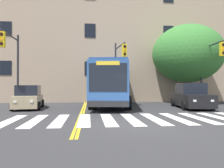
{
  "coord_description": "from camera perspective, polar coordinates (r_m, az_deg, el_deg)",
  "views": [
    {
      "loc": [
        -2.01,
        -9.17,
        1.7
      ],
      "look_at": [
        -0.29,
        8.71,
        1.84
      ],
      "focal_mm": 35.0,
      "sensor_mm": 36.0,
      "label": 1
    }
  ],
  "objects": [
    {
      "name": "ground_plane",
      "position": [
        9.54,
        6.88,
        -10.7
      ],
      "size": [
        120.0,
        120.0,
        0.0
      ],
      "primitive_type": "plane",
      "color": "#303033"
    },
    {
      "name": "crosswalk",
      "position": [
        11.41,
        8.07,
        -8.99
      ],
      "size": [
        13.7,
        4.24,
        0.01
      ],
      "color": "white",
      "rests_on": "ground"
    },
    {
      "name": "lane_line_yellow_inner",
      "position": [
        25.03,
        -6.93,
        -4.33
      ],
      "size": [
        0.12,
        36.0,
        0.01
      ],
      "primitive_type": "cube",
      "color": "gold",
      "rests_on": "ground"
    },
    {
      "name": "lane_line_yellow_outer",
      "position": [
        25.03,
        -6.56,
        -4.33
      ],
      "size": [
        0.12,
        36.0,
        0.01
      ],
      "primitive_type": "cube",
      "color": "gold",
      "rests_on": "ground"
    },
    {
      "name": "city_bus",
      "position": [
        18.99,
        0.12,
        0.1
      ],
      "size": [
        4.23,
        11.92,
        3.46
      ],
      "color": "#2D5699",
      "rests_on": "ground"
    },
    {
      "name": "car_tan_near_lane",
      "position": [
        17.23,
        -21.0,
        -3.41
      ],
      "size": [
        2.28,
        4.05,
        1.73
      ],
      "color": "tan",
      "rests_on": "ground"
    },
    {
      "name": "car_black_far_lane",
      "position": [
        17.63,
        19.87,
        -3.17
      ],
      "size": [
        2.56,
        4.95,
        1.9
      ],
      "color": "black",
      "rests_on": "ground"
    },
    {
      "name": "traffic_light_near_corner",
      "position": [
        19.87,
        24.11,
        5.29
      ],
      "size": [
        0.44,
        3.71,
        5.45
      ],
      "color": "#28282D",
      "rests_on": "ground"
    },
    {
      "name": "traffic_light_far_corner",
      "position": [
        17.67,
        -24.66,
        6.59
      ],
      "size": [
        0.35,
        3.56,
        5.74
      ],
      "color": "#28282D",
      "rests_on": "ground"
    },
    {
      "name": "traffic_light_overhead",
      "position": [
        19.14,
        1.82,
        5.65
      ],
      "size": [
        0.61,
        3.37,
        5.67
      ],
      "color": "#28282D",
      "rests_on": "ground"
    },
    {
      "name": "street_tree_curbside_large",
      "position": [
        22.51,
        19.08,
        7.46
      ],
      "size": [
        8.88,
        8.61,
        7.6
      ],
      "color": "#4C3D2D",
      "rests_on": "ground"
    },
    {
      "name": "building_facade",
      "position": [
        27.13,
        -5.72,
        10.66
      ],
      "size": [
        41.26,
        8.75,
        13.85
      ],
      "color": "tan",
      "rests_on": "ground"
    }
  ]
}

